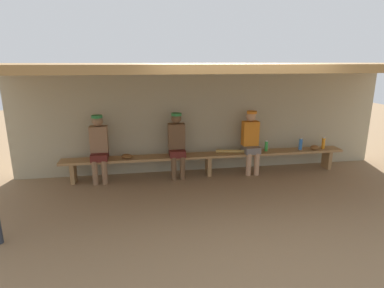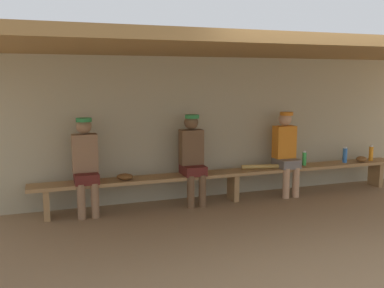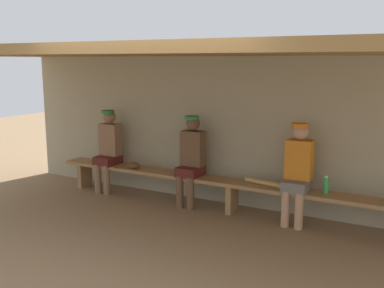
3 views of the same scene
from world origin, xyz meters
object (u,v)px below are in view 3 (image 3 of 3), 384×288
baseball_bat (270,184)px  bench (232,186)px  player_shirtless_tan (298,169)px  water_bottle_orange (326,185)px  player_in_white (108,147)px  player_near_post (191,156)px  baseball_glove_tan (134,165)px

baseball_bat → bench: bearing=-169.0°
bench → player_shirtless_tan: player_shirtless_tan is taller
bench → water_bottle_orange: (1.29, 0.02, 0.19)m
player_in_white → player_near_post: (1.55, 0.00, 0.00)m
player_in_white → baseball_bat: (2.77, -0.00, -0.25)m
bench → player_in_white: 2.25m
bench → player_shirtless_tan: bearing=0.2°
player_in_white → water_bottle_orange: 3.51m
player_in_white → water_bottle_orange: (3.51, 0.02, -0.17)m
player_in_white → player_near_post: same height
player_shirtless_tan → baseball_glove_tan: (-2.61, -0.04, -0.24)m
player_shirtless_tan → baseball_bat: player_shirtless_tan is taller
bench → player_in_white: size_ratio=4.46×
player_shirtless_tan → player_near_post: bearing=180.0°
bench → baseball_bat: (0.55, -0.00, 0.11)m
water_bottle_orange → baseball_bat: (-0.74, -0.02, -0.08)m
player_near_post → baseball_glove_tan: (-1.02, -0.04, -0.24)m
player_shirtless_tan → water_bottle_orange: size_ratio=5.69×
water_bottle_orange → baseball_bat: bearing=-178.1°
player_near_post → baseball_bat: (1.22, -0.00, -0.25)m
water_bottle_orange → baseball_glove_tan: (-2.97, -0.06, -0.07)m
bench → player_shirtless_tan: size_ratio=4.46×
player_in_white → baseball_glove_tan: player_in_white is taller
player_near_post → player_shirtless_tan: bearing=0.0°
baseball_glove_tan → baseball_bat: size_ratio=0.32×
player_in_white → player_shirtless_tan: bearing=0.0°
player_shirtless_tan → player_near_post: (-1.59, 0.00, 0.00)m
water_bottle_orange → bench: bearing=-178.9°
player_in_white → baseball_bat: player_in_white is taller
baseball_glove_tan → baseball_bat: 2.24m
player_near_post → water_bottle_orange: size_ratio=5.69×
player_shirtless_tan → baseball_bat: (-0.37, -0.00, -0.25)m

